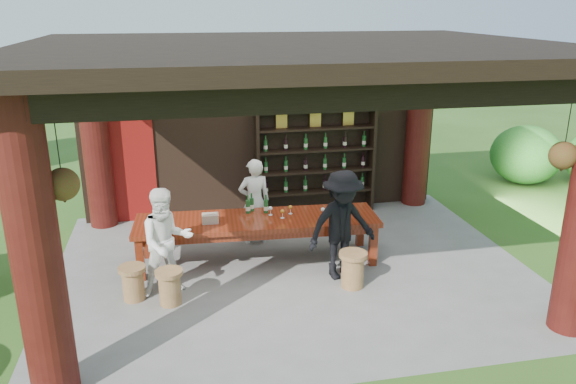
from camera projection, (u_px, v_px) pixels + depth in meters
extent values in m
plane|color=#2D5119|center=(293.00, 268.00, 8.97)|extent=(90.00, 90.00, 0.00)
cube|color=slate|center=(293.00, 271.00, 8.98)|extent=(7.40, 5.90, 0.10)
cube|color=black|center=(264.00, 130.00, 10.99)|extent=(7.00, 0.18, 3.30)
cube|color=maroon|center=(130.00, 171.00, 10.62)|extent=(0.95, 0.06, 2.00)
cylinder|color=#380C0A|center=(36.00, 252.00, 5.62)|extent=(0.50, 0.50, 3.30)
cylinder|color=#380C0A|center=(95.00, 140.00, 10.22)|extent=(0.50, 0.50, 3.30)
cylinder|color=#380C0A|center=(419.00, 126.00, 11.40)|extent=(0.50, 0.50, 3.30)
cube|color=black|center=(342.00, 92.00, 5.73)|extent=(6.70, 0.35, 0.35)
cube|color=black|center=(59.00, 73.00, 7.37)|extent=(0.30, 5.20, 0.30)
cube|color=black|center=(495.00, 63.00, 8.55)|extent=(0.30, 5.20, 0.30)
cube|color=black|center=(294.00, 49.00, 7.88)|extent=(7.50, 6.00, 0.20)
cylinder|color=black|center=(58.00, 151.00, 5.55)|extent=(0.01, 0.01, 0.75)
cone|color=black|center=(64.00, 195.00, 5.69)|extent=(0.32, 0.32, 0.18)
sphere|color=#1E5919|center=(63.00, 184.00, 5.66)|extent=(0.34, 0.34, 0.34)
cylinder|color=black|center=(568.00, 127.00, 6.62)|extent=(0.01, 0.01, 0.75)
cone|color=black|center=(562.00, 164.00, 6.77)|extent=(0.32, 0.32, 0.18)
sphere|color=#1E5919|center=(563.00, 155.00, 6.73)|extent=(0.34, 0.34, 0.34)
cube|color=#5C200D|center=(257.00, 221.00, 8.98)|extent=(3.93, 1.22, 0.08)
cube|color=#5C200D|center=(257.00, 226.00, 9.02)|extent=(3.72, 1.06, 0.12)
cube|color=#5C200D|center=(140.00, 259.00, 8.49)|extent=(0.13, 0.13, 0.67)
cube|color=#5C200D|center=(373.00, 246.00, 8.97)|extent=(0.13, 0.13, 0.67)
cube|color=#5C200D|center=(146.00, 239.00, 9.24)|extent=(0.13, 0.13, 0.67)
cube|color=#5C200D|center=(360.00, 227.00, 9.72)|extent=(0.13, 0.13, 0.67)
cylinder|color=olive|center=(170.00, 289.00, 7.83)|extent=(0.31, 0.31, 0.45)
cylinder|color=olive|center=(169.00, 273.00, 7.75)|extent=(0.39, 0.39, 0.06)
cylinder|color=olive|center=(353.00, 272.00, 8.30)|extent=(0.33, 0.33, 0.49)
cylinder|color=olive|center=(353.00, 255.00, 8.21)|extent=(0.42, 0.42, 0.07)
cylinder|color=olive|center=(133.00, 285.00, 7.95)|extent=(0.31, 0.31, 0.45)
cylinder|color=olive|center=(132.00, 269.00, 7.87)|extent=(0.39, 0.39, 0.06)
imported|color=silver|center=(254.00, 202.00, 9.69)|extent=(0.59, 0.42, 1.53)
imported|color=white|center=(167.00, 242.00, 7.97)|extent=(0.90, 0.78, 1.59)
imported|color=black|center=(342.00, 225.00, 8.42)|extent=(1.21, 0.85, 1.70)
cube|color=#BF6672|center=(210.00, 218.00, 8.78)|extent=(0.27, 0.20, 0.14)
ellipsoid|color=#194C14|center=(525.00, 159.00, 13.06)|extent=(1.60, 1.60, 1.36)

